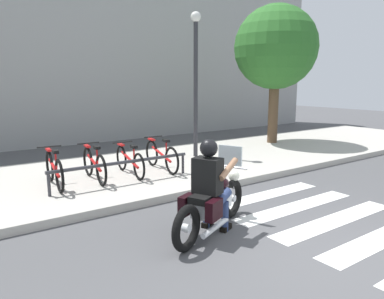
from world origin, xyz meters
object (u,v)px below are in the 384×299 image
bicycle_3 (161,156)px  tree_near_rack (276,48)px  motorcycle (213,202)px  bicycle_1 (94,164)px  bicycle_0 (54,170)px  street_lamp (196,72)px  bicycle_2 (130,161)px  bike_rack (123,164)px  rider (210,180)px

bicycle_3 → tree_near_rack: 6.07m
motorcycle → bicycle_1: bearing=100.5°
bicycle_0 → bicycle_1: 0.82m
street_lamp → tree_near_rack: 3.70m
tree_near_rack → motorcycle: bearing=-144.0°
bicycle_1 → bicycle_3: 1.65m
bicycle_3 → street_lamp: bearing=27.9°
bicycle_0 → bicycle_1: (0.82, 0.00, -0.00)m
bicycle_1 → bicycle_0: bearing=-180.0°
bicycle_3 → tree_near_rack: (5.22, 1.27, 2.83)m
bicycle_1 → tree_near_rack: bearing=10.5°
bicycle_2 → street_lamp: (2.46, 0.87, 2.00)m
bike_rack → rider: bearing=-87.4°
motorcycle → street_lamp: bearing=57.2°
bicycle_2 → bicycle_1: bearing=-179.9°
rider → bicycle_1: (-0.54, 3.31, -0.32)m
motorcycle → rider: bearing=-158.3°
bicycle_3 → bike_rack: bearing=-155.9°
rider → bicycle_3: 3.51m
bicycle_1 → bike_rack: (0.41, -0.55, 0.05)m
bicycle_0 → bicycle_2: bearing=0.1°
rider → bicycle_3: (1.11, 3.31, -0.32)m
bicycle_0 → street_lamp: 4.64m
motorcycle → bicycle_1: 3.34m
bicycle_3 → tree_near_rack: size_ratio=0.36×
bicycle_2 → tree_near_rack: size_ratio=0.35×
bicycle_1 → street_lamp: street_lamp is taller
bike_rack → street_lamp: (2.87, 1.42, 1.92)m
motorcycle → rider: size_ratio=1.37×
bicycle_3 → bike_rack: 1.36m
bicycle_0 → tree_near_rack: (7.69, 1.27, 2.83)m
rider → tree_near_rack: (6.33, 4.58, 2.51)m
motorcycle → bicycle_3: bearing=72.4°
rider → street_lamp: (2.75, 4.18, 1.66)m
tree_near_rack → bike_rack: bearing=-164.2°
bicycle_0 → bicycle_3: bicycle_0 is taller
rider → bike_rack: 2.77m
tree_near_rack → bicycle_3: bearing=-166.4°
bike_rack → tree_near_rack: size_ratio=0.65×
bike_rack → bicycle_2: bearing=53.4°
motorcycle → bike_rack: (-0.20, 2.73, 0.10)m
rider → street_lamp: size_ratio=0.35×
motorcycle → bicycle_1: motorcycle is taller
rider → bicycle_3: bearing=71.4°
bicycle_0 → bicycle_1: bicycle_0 is taller
bicycle_3 → bicycle_0: bearing=-180.0°
rider → bicycle_2: size_ratio=0.88×
bicycle_0 → bicycle_3: (2.47, 0.00, -0.01)m
rider → street_lamp: 5.27m
bicycle_1 → tree_near_rack: size_ratio=0.34×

